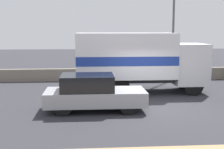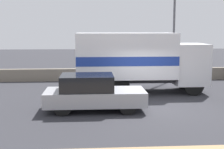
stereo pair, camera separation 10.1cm
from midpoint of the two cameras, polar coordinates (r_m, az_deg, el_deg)
ground_plane at (r=13.94m, az=7.05°, el=-5.86°), size 80.00×80.00×0.00m
stone_wall_backdrop at (r=20.87m, az=3.33°, el=0.06°), size 60.00×0.35×0.81m
street_lamp at (r=20.92m, az=11.49°, el=11.48°), size 0.56×0.28×8.09m
box_truck at (r=16.69m, az=4.77°, el=2.84°), size 6.90×2.55×3.19m
car_hatchback at (r=13.09m, az=-3.36°, el=-3.33°), size 4.18×1.81×1.52m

